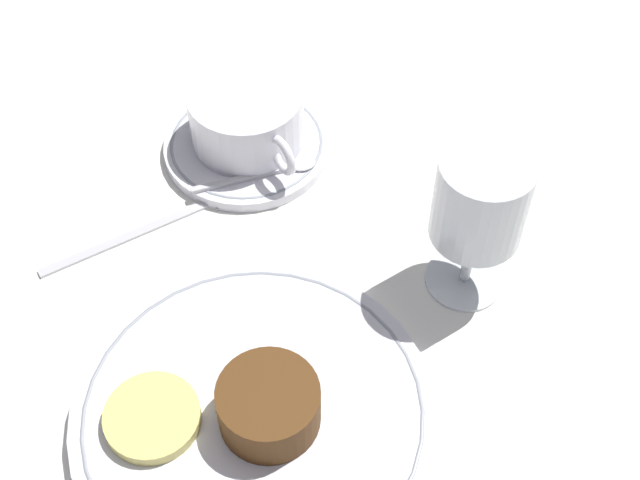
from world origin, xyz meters
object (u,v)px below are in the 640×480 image
wine_glass (476,203)px  fork (182,213)px  dessert_cake (269,406)px  dinner_plate (254,414)px  coffee_cup (247,116)px

wine_glass → fork: bearing=-139.0°
fork → dessert_cake: size_ratio=2.88×
dinner_plate → wine_glass: bearing=95.0°
dinner_plate → fork: 0.20m
wine_glass → dessert_cake: wine_glass is taller
wine_glass → coffee_cup: bearing=-162.8°
wine_glass → dessert_cake: (0.03, -0.19, -0.06)m
dinner_plate → wine_glass: 0.21m
dessert_cake → coffee_cup: bearing=152.6°
dinner_plate → fork: dinner_plate is taller
dinner_plate → fork: bearing=166.8°
dinner_plate → wine_glass: (-0.02, 0.20, 0.08)m
coffee_cup → fork: (0.04, -0.09, -0.03)m
coffee_cup → wine_glass: bearing=17.2°
dinner_plate → fork: (-0.19, 0.04, -0.01)m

